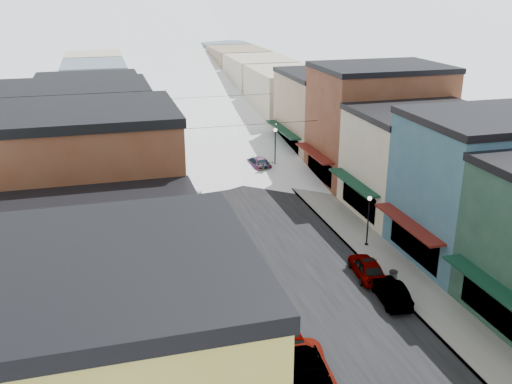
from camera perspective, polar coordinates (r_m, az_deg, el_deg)
road at (r=74.45m, az=-5.61°, el=5.42°), size 10.00×160.00×0.01m
sidewalk_left at (r=73.65m, az=-10.69°, el=5.06°), size 3.20×160.00×0.15m
sidewalk_right at (r=75.79m, az=-0.67°, el=5.84°), size 3.20×160.00×0.15m
curb_left at (r=73.78m, az=-9.49°, el=5.16°), size 0.10×160.00×0.15m
curb_right at (r=75.42m, az=-1.82°, el=5.76°), size 0.10×160.00×0.15m
bldg_l_cream at (r=27.38m, az=-15.78°, el=-11.41°), size 11.30×8.20×9.50m
bldg_l_brick_near at (r=33.94m, az=-17.00°, el=-2.38°), size 12.30×8.20×12.50m
bldg_l_grayblue at (r=42.49m, az=-15.98°, el=-0.26°), size 11.30×9.20×9.00m
bldg_l_brick_far at (r=50.82m, az=-17.29°, el=4.10°), size 13.30×9.20×11.00m
bldg_l_tan at (r=60.61m, az=-16.15°, el=6.21°), size 11.30×11.20×10.00m
bldg_r_blue at (r=42.99m, az=21.65°, el=0.37°), size 11.30×9.20×10.50m
bldg_r_cream at (r=50.52m, az=16.04°, el=2.95°), size 12.30×9.20×9.00m
bldg_r_brick_far at (r=58.00m, az=12.05°, el=6.72°), size 13.30×9.20×11.50m
bldg_r_tan at (r=66.63m, az=7.31°, el=7.82°), size 11.30×11.20×9.50m
distant_blocks at (r=95.95m, az=-8.17°, el=11.05°), size 34.00×55.00×8.00m
overhead_cables at (r=61.07m, az=-3.71°, el=8.21°), size 16.40×15.04×0.04m
car_white_suv at (r=28.91m, az=5.07°, el=-18.18°), size 3.31×6.29×1.69m
car_silver_sedan at (r=31.27m, az=3.60°, el=-15.10°), size 1.86×4.26×1.43m
car_dark_hatch at (r=45.98m, az=-4.10°, el=-3.03°), size 1.59×4.34×1.42m
car_silver_wagon at (r=65.01m, az=-7.24°, el=3.82°), size 2.00×4.82×1.39m
car_green_sedan at (r=37.06m, az=13.28°, el=-9.65°), size 1.88×4.22×1.35m
car_gray_suv at (r=39.58m, az=11.04°, el=-7.38°), size 2.18×4.37×1.43m
car_black_sedan at (r=61.19m, az=0.16°, el=2.94°), size 2.45×4.93×1.38m
car_lane_silver at (r=73.07m, az=-6.64°, el=5.68°), size 1.69×4.18×1.42m
car_lane_white at (r=78.91m, az=-5.67°, el=6.90°), size 3.35×6.41×1.72m
trash_can at (r=38.81m, az=13.55°, el=-8.31°), size 0.55×0.55×0.94m
streetlamp_near at (r=43.17m, az=11.19°, el=-2.22°), size 0.32×0.32×3.91m
streetlamp_far at (r=59.86m, az=1.93°, el=4.84°), size 0.37×0.37×4.50m
snow_pile_mid at (r=42.78m, az=-4.24°, el=-5.25°), size 2.23×2.57×0.94m
snow_pile_far at (r=53.48m, az=-6.75°, el=0.03°), size 2.52×2.75×1.07m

